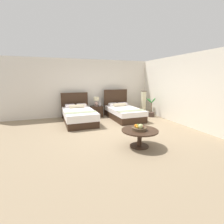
{
  "coord_description": "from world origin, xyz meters",
  "views": [
    {
      "loc": [
        -2.03,
        -5.26,
        1.84
      ],
      "look_at": [
        0.04,
        0.46,
        0.6
      ],
      "focal_mm": 26.48,
      "sensor_mm": 36.0,
      "label": 1
    }
  ],
  "objects_px": {
    "table_lamp": "(96,101)",
    "coffee_table": "(140,134)",
    "vase": "(100,104)",
    "potted_palm": "(151,111)",
    "bed_near_window": "(79,115)",
    "floor_lamp_corner": "(143,103)",
    "nightstand": "(97,111)",
    "bed_near_corner": "(123,112)",
    "fruit_bowl": "(139,128)"
  },
  "relations": [
    {
      "from": "nightstand",
      "to": "bed_near_corner",
      "type": "bearing_deg",
      "value": -35.29
    },
    {
      "from": "bed_near_window",
      "to": "nightstand",
      "type": "relative_size",
      "value": 4.08
    },
    {
      "from": "nightstand",
      "to": "floor_lamp_corner",
      "type": "bearing_deg",
      "value": -6.18
    },
    {
      "from": "floor_lamp_corner",
      "to": "table_lamp",
      "type": "bearing_deg",
      "value": 173.35
    },
    {
      "from": "floor_lamp_corner",
      "to": "potted_palm",
      "type": "xyz_separation_m",
      "value": [
        0.09,
        -0.62,
        -0.35
      ]
    },
    {
      "from": "nightstand",
      "to": "table_lamp",
      "type": "height_order",
      "value": "table_lamp"
    },
    {
      "from": "coffee_table",
      "to": "fruit_bowl",
      "type": "relative_size",
      "value": 2.42
    },
    {
      "from": "fruit_bowl",
      "to": "potted_palm",
      "type": "relative_size",
      "value": 0.42
    },
    {
      "from": "vase",
      "to": "bed_near_corner",
      "type": "bearing_deg",
      "value": -38.28
    },
    {
      "from": "nightstand",
      "to": "potted_palm",
      "type": "relative_size",
      "value": 0.56
    },
    {
      "from": "bed_near_corner",
      "to": "vase",
      "type": "xyz_separation_m",
      "value": [
        -0.93,
        0.73,
        0.32
      ]
    },
    {
      "from": "table_lamp",
      "to": "bed_near_corner",
      "type": "bearing_deg",
      "value": -35.99
    },
    {
      "from": "bed_near_corner",
      "to": "table_lamp",
      "type": "bearing_deg",
      "value": 144.01
    },
    {
      "from": "bed_near_window",
      "to": "fruit_bowl",
      "type": "relative_size",
      "value": 5.41
    },
    {
      "from": "vase",
      "to": "coffee_table",
      "type": "xyz_separation_m",
      "value": [
        0.03,
        -3.87,
        -0.25
      ]
    },
    {
      "from": "nightstand",
      "to": "vase",
      "type": "xyz_separation_m",
      "value": [
        0.16,
        -0.04,
        0.35
      ]
    },
    {
      "from": "bed_near_window",
      "to": "nightstand",
      "type": "xyz_separation_m",
      "value": [
        0.98,
        0.78,
        -0.04
      ]
    },
    {
      "from": "fruit_bowl",
      "to": "floor_lamp_corner",
      "type": "distance_m",
      "value": 4.31
    },
    {
      "from": "nightstand",
      "to": "potted_palm",
      "type": "xyz_separation_m",
      "value": [
        2.52,
        -0.89,
        -0.01
      ]
    },
    {
      "from": "bed_near_window",
      "to": "table_lamp",
      "type": "height_order",
      "value": "bed_near_window"
    },
    {
      "from": "vase",
      "to": "potted_palm",
      "type": "xyz_separation_m",
      "value": [
        2.36,
        -0.85,
        -0.36
      ]
    },
    {
      "from": "vase",
      "to": "floor_lamp_corner",
      "type": "bearing_deg",
      "value": -5.63
    },
    {
      "from": "bed_near_corner",
      "to": "nightstand",
      "type": "height_order",
      "value": "bed_near_corner"
    },
    {
      "from": "bed_near_window",
      "to": "vase",
      "type": "relative_size",
      "value": 12.44
    },
    {
      "from": "bed_near_corner",
      "to": "potted_palm",
      "type": "bearing_deg",
      "value": -4.55
    },
    {
      "from": "bed_near_window",
      "to": "bed_near_corner",
      "type": "distance_m",
      "value": 2.07
    },
    {
      "from": "table_lamp",
      "to": "vase",
      "type": "relative_size",
      "value": 2.51
    },
    {
      "from": "bed_near_corner",
      "to": "coffee_table",
      "type": "xyz_separation_m",
      "value": [
        -0.9,
        -3.13,
        0.07
      ]
    },
    {
      "from": "coffee_table",
      "to": "potted_palm",
      "type": "bearing_deg",
      "value": 52.35
    },
    {
      "from": "floor_lamp_corner",
      "to": "vase",
      "type": "bearing_deg",
      "value": 174.37
    },
    {
      "from": "coffee_table",
      "to": "floor_lamp_corner",
      "type": "distance_m",
      "value": 4.29
    },
    {
      "from": "table_lamp",
      "to": "coffee_table",
      "type": "height_order",
      "value": "table_lamp"
    },
    {
      "from": "bed_near_corner",
      "to": "fruit_bowl",
      "type": "bearing_deg",
      "value": -106.46
    },
    {
      "from": "vase",
      "to": "potted_palm",
      "type": "height_order",
      "value": "potted_palm"
    },
    {
      "from": "bed_near_corner",
      "to": "potted_palm",
      "type": "relative_size",
      "value": 2.27
    },
    {
      "from": "coffee_table",
      "to": "potted_palm",
      "type": "relative_size",
      "value": 1.03
    },
    {
      "from": "nightstand",
      "to": "fruit_bowl",
      "type": "height_order",
      "value": "fruit_bowl"
    },
    {
      "from": "table_lamp",
      "to": "fruit_bowl",
      "type": "height_order",
      "value": "table_lamp"
    },
    {
      "from": "table_lamp",
      "to": "floor_lamp_corner",
      "type": "distance_m",
      "value": 2.46
    },
    {
      "from": "bed_near_corner",
      "to": "floor_lamp_corner",
      "type": "xyz_separation_m",
      "value": [
        1.34,
        0.51,
        0.31
      ]
    },
    {
      "from": "potted_palm",
      "to": "nightstand",
      "type": "bearing_deg",
      "value": 160.63
    },
    {
      "from": "floor_lamp_corner",
      "to": "nightstand",
      "type": "bearing_deg",
      "value": 173.82
    },
    {
      "from": "potted_palm",
      "to": "coffee_table",
      "type": "bearing_deg",
      "value": -127.65
    },
    {
      "from": "bed_near_corner",
      "to": "floor_lamp_corner",
      "type": "distance_m",
      "value": 1.47
    },
    {
      "from": "vase",
      "to": "fruit_bowl",
      "type": "height_order",
      "value": "vase"
    },
    {
      "from": "bed_near_corner",
      "to": "potted_palm",
      "type": "distance_m",
      "value": 1.43
    },
    {
      "from": "fruit_bowl",
      "to": "potted_palm",
      "type": "xyz_separation_m",
      "value": [
        2.36,
        3.04,
        -0.28
      ]
    },
    {
      "from": "table_lamp",
      "to": "coffee_table",
      "type": "distance_m",
      "value": 3.95
    },
    {
      "from": "coffee_table",
      "to": "floor_lamp_corner",
      "type": "relative_size",
      "value": 0.81
    },
    {
      "from": "vase",
      "to": "fruit_bowl",
      "type": "distance_m",
      "value": 3.88
    }
  ]
}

